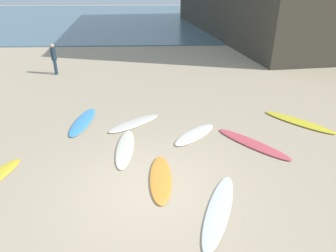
{
  "coord_description": "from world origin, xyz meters",
  "views": [
    {
      "loc": [
        0.15,
        -5.89,
        4.6
      ],
      "look_at": [
        0.54,
        2.86,
        0.3
      ],
      "focal_mm": 31.89,
      "sensor_mm": 36.0,
      "label": 1
    }
  ],
  "objects_px": {
    "surfboard_6": "(83,122)",
    "surfboard_4": "(134,123)",
    "surfboard_2": "(161,178)",
    "beachgoer_near": "(54,58)",
    "surfboard_1": "(195,134)",
    "surfboard_8": "(299,122)",
    "surfboard_3": "(125,148)",
    "surfboard_7": "(252,144)",
    "surfboard_5": "(219,209)"
  },
  "relations": [
    {
      "from": "surfboard_6",
      "to": "surfboard_4",
      "type": "bearing_deg",
      "value": 178.93
    },
    {
      "from": "surfboard_2",
      "to": "beachgoer_near",
      "type": "height_order",
      "value": "beachgoer_near"
    },
    {
      "from": "beachgoer_near",
      "to": "surfboard_1",
      "type": "bearing_deg",
      "value": 31.13
    },
    {
      "from": "surfboard_6",
      "to": "surfboard_2",
      "type": "bearing_deg",
      "value": 133.34
    },
    {
      "from": "surfboard_4",
      "to": "surfboard_8",
      "type": "distance_m",
      "value": 5.86
    },
    {
      "from": "surfboard_8",
      "to": "surfboard_3",
      "type": "bearing_deg",
      "value": 153.39
    },
    {
      "from": "surfboard_4",
      "to": "surfboard_7",
      "type": "height_order",
      "value": "surfboard_4"
    },
    {
      "from": "surfboard_3",
      "to": "surfboard_6",
      "type": "distance_m",
      "value": 2.55
    },
    {
      "from": "surfboard_5",
      "to": "beachgoer_near",
      "type": "distance_m",
      "value": 12.91
    },
    {
      "from": "surfboard_4",
      "to": "surfboard_6",
      "type": "relative_size",
      "value": 0.9
    },
    {
      "from": "surfboard_1",
      "to": "beachgoer_near",
      "type": "bearing_deg",
      "value": 174.6
    },
    {
      "from": "surfboard_7",
      "to": "surfboard_1",
      "type": "bearing_deg",
      "value": -60.39
    },
    {
      "from": "surfboard_2",
      "to": "surfboard_3",
      "type": "bearing_deg",
      "value": -56.38
    },
    {
      "from": "surfboard_6",
      "to": "beachgoer_near",
      "type": "bearing_deg",
      "value": -60.84
    },
    {
      "from": "surfboard_7",
      "to": "surfboard_6",
      "type": "bearing_deg",
      "value": -57.08
    },
    {
      "from": "surfboard_2",
      "to": "surfboard_4",
      "type": "height_order",
      "value": "surfboard_4"
    },
    {
      "from": "surfboard_2",
      "to": "surfboard_5",
      "type": "height_order",
      "value": "surfboard_2"
    },
    {
      "from": "surfboard_2",
      "to": "surfboard_8",
      "type": "bearing_deg",
      "value": -147.54
    },
    {
      "from": "surfboard_4",
      "to": "surfboard_7",
      "type": "xyz_separation_m",
      "value": [
        3.75,
        -1.61,
        -0.0
      ]
    },
    {
      "from": "surfboard_2",
      "to": "surfboard_5",
      "type": "xyz_separation_m",
      "value": [
        1.27,
        -1.21,
        -0.01
      ]
    },
    {
      "from": "surfboard_3",
      "to": "surfboard_8",
      "type": "xyz_separation_m",
      "value": [
        6.04,
        1.57,
        0.01
      ]
    },
    {
      "from": "surfboard_6",
      "to": "surfboard_8",
      "type": "height_order",
      "value": "surfboard_8"
    },
    {
      "from": "surfboard_1",
      "to": "surfboard_4",
      "type": "relative_size",
      "value": 0.91
    },
    {
      "from": "surfboard_2",
      "to": "beachgoer_near",
      "type": "xyz_separation_m",
      "value": [
        -5.44,
        9.79,
        0.86
      ]
    },
    {
      "from": "beachgoer_near",
      "to": "surfboard_4",
      "type": "bearing_deg",
      "value": 24.67
    },
    {
      "from": "surfboard_8",
      "to": "beachgoer_near",
      "type": "height_order",
      "value": "beachgoer_near"
    },
    {
      "from": "surfboard_5",
      "to": "surfboard_8",
      "type": "xyz_separation_m",
      "value": [
        3.73,
        4.35,
        0.01
      ]
    },
    {
      "from": "surfboard_8",
      "to": "surfboard_2",
      "type": "bearing_deg",
      "value": 171.0
    },
    {
      "from": "surfboard_1",
      "to": "surfboard_3",
      "type": "xyz_separation_m",
      "value": [
        -2.21,
        -0.77,
        -0.0
      ]
    },
    {
      "from": "surfboard_2",
      "to": "surfboard_7",
      "type": "relative_size",
      "value": 0.8
    },
    {
      "from": "surfboard_3",
      "to": "surfboard_5",
      "type": "xyz_separation_m",
      "value": [
        2.3,
        -2.78,
        -0.0
      ]
    },
    {
      "from": "surfboard_6",
      "to": "surfboard_8",
      "type": "relative_size",
      "value": 0.92
    },
    {
      "from": "surfboard_1",
      "to": "surfboard_5",
      "type": "height_order",
      "value": "surfboard_1"
    },
    {
      "from": "surfboard_7",
      "to": "surfboard_8",
      "type": "relative_size",
      "value": 1.01
    },
    {
      "from": "surfboard_1",
      "to": "surfboard_6",
      "type": "height_order",
      "value": "surfboard_6"
    },
    {
      "from": "surfboard_5",
      "to": "surfboard_6",
      "type": "bearing_deg",
      "value": -28.15
    },
    {
      "from": "surfboard_5",
      "to": "beachgoer_near",
      "type": "relative_size",
      "value": 1.59
    },
    {
      "from": "surfboard_2",
      "to": "surfboard_7",
      "type": "distance_m",
      "value": 3.34
    },
    {
      "from": "surfboard_6",
      "to": "surfboard_7",
      "type": "bearing_deg",
      "value": 167.52
    },
    {
      "from": "surfboard_1",
      "to": "surfboard_4",
      "type": "distance_m",
      "value": 2.24
    },
    {
      "from": "surfboard_3",
      "to": "surfboard_7",
      "type": "xyz_separation_m",
      "value": [
        3.92,
        0.1,
        0.0
      ]
    },
    {
      "from": "surfboard_5",
      "to": "surfboard_6",
      "type": "xyz_separation_m",
      "value": [
        -3.98,
        4.71,
        0.01
      ]
    },
    {
      "from": "surfboard_1",
      "to": "surfboard_3",
      "type": "relative_size",
      "value": 0.83
    },
    {
      "from": "surfboard_3",
      "to": "surfboard_4",
      "type": "height_order",
      "value": "surfboard_4"
    },
    {
      "from": "surfboard_4",
      "to": "beachgoer_near",
      "type": "xyz_separation_m",
      "value": [
        -4.58,
        6.5,
        0.85
      ]
    },
    {
      "from": "surfboard_2",
      "to": "surfboard_8",
      "type": "distance_m",
      "value": 5.91
    },
    {
      "from": "surfboard_1",
      "to": "surfboard_8",
      "type": "xyz_separation_m",
      "value": [
        3.82,
        0.8,
        0.0
      ]
    },
    {
      "from": "surfboard_7",
      "to": "surfboard_8",
      "type": "bearing_deg",
      "value": 175.89
    },
    {
      "from": "surfboard_6",
      "to": "beachgoer_near",
      "type": "height_order",
      "value": "beachgoer_near"
    },
    {
      "from": "surfboard_8",
      "to": "surfboard_1",
      "type": "bearing_deg",
      "value": 150.62
    }
  ]
}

